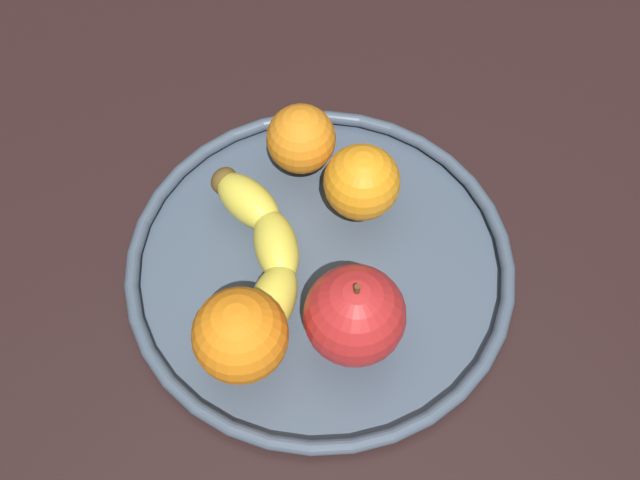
{
  "coord_description": "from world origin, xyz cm",
  "views": [
    {
      "loc": [
        -30.64,
        11.09,
        58.75
      ],
      "look_at": [
        0.0,
        0.0,
        4.8
      ],
      "focal_mm": 43.07,
      "sensor_mm": 36.0,
      "label": 1
    }
  ],
  "objects_px": {
    "apple": "(356,315)",
    "fruit_bowl": "(320,263)",
    "banana": "(263,245)",
    "orange_front_left": "(362,182)",
    "orange_back_left": "(240,335)",
    "orange_center": "(301,139)"
  },
  "relations": [
    {
      "from": "fruit_bowl",
      "to": "orange_center",
      "type": "distance_m",
      "value": 0.11
    },
    {
      "from": "orange_front_left",
      "to": "orange_back_left",
      "type": "relative_size",
      "value": 0.9
    },
    {
      "from": "banana",
      "to": "apple",
      "type": "xyz_separation_m",
      "value": [
        -0.1,
        -0.04,
        0.02
      ]
    },
    {
      "from": "orange_front_left",
      "to": "apple",
      "type": "bearing_deg",
      "value": 156.3
    },
    {
      "from": "orange_front_left",
      "to": "orange_center",
      "type": "height_order",
      "value": "orange_front_left"
    },
    {
      "from": "orange_front_left",
      "to": "fruit_bowl",
      "type": "bearing_deg",
      "value": 127.42
    },
    {
      "from": "orange_center",
      "to": "banana",
      "type": "bearing_deg",
      "value": 143.51
    },
    {
      "from": "orange_center",
      "to": "orange_front_left",
      "type": "bearing_deg",
      "value": -152.62
    },
    {
      "from": "orange_back_left",
      "to": "orange_front_left",
      "type": "bearing_deg",
      "value": -53.54
    },
    {
      "from": "orange_front_left",
      "to": "orange_back_left",
      "type": "height_order",
      "value": "orange_back_left"
    },
    {
      "from": "orange_front_left",
      "to": "orange_back_left",
      "type": "xyz_separation_m",
      "value": [
        -0.1,
        0.14,
        0.0
      ]
    },
    {
      "from": "apple",
      "to": "orange_front_left",
      "type": "height_order",
      "value": "apple"
    },
    {
      "from": "apple",
      "to": "orange_back_left",
      "type": "distance_m",
      "value": 0.09
    },
    {
      "from": "banana",
      "to": "apple",
      "type": "distance_m",
      "value": 0.11
    },
    {
      "from": "orange_center",
      "to": "orange_back_left",
      "type": "xyz_separation_m",
      "value": [
        -0.17,
        0.11,
        0.01
      ]
    },
    {
      "from": "fruit_bowl",
      "to": "orange_front_left",
      "type": "height_order",
      "value": "orange_front_left"
    },
    {
      "from": "apple",
      "to": "banana",
      "type": "bearing_deg",
      "value": 25.12
    },
    {
      "from": "fruit_bowl",
      "to": "orange_front_left",
      "type": "relative_size",
      "value": 5.03
    },
    {
      "from": "apple",
      "to": "orange_front_left",
      "type": "relative_size",
      "value": 1.31
    },
    {
      "from": "apple",
      "to": "fruit_bowl",
      "type": "bearing_deg",
      "value": 0.64
    },
    {
      "from": "fruit_bowl",
      "to": "orange_back_left",
      "type": "distance_m",
      "value": 0.12
    },
    {
      "from": "banana",
      "to": "orange_front_left",
      "type": "bearing_deg",
      "value": -70.79
    }
  ]
}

